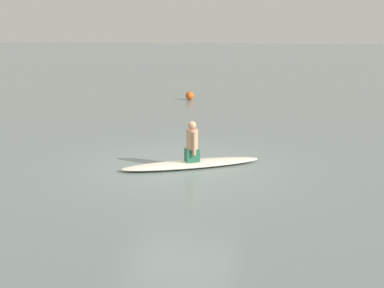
{
  "coord_description": "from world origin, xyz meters",
  "views": [
    {
      "loc": [
        9.24,
        2.87,
        2.82
      ],
      "look_at": [
        0.2,
        0.34,
        0.59
      ],
      "focal_mm": 42.26,
      "sensor_mm": 36.0,
      "label": 1
    }
  ],
  "objects": [
    {
      "name": "surfboard",
      "position": [
        -0.1,
        0.26,
        0.06
      ],
      "size": [
        2.23,
        3.04,
        0.13
      ],
      "primitive_type": "ellipsoid",
      "rotation": [
        0.0,
        0.0,
        2.13
      ],
      "color": "silver",
      "rests_on": "ground"
    },
    {
      "name": "buoy_marker",
      "position": [
        -10.7,
        -2.81,
        0.19
      ],
      "size": [
        0.39,
        0.39,
        0.39
      ],
      "primitive_type": "sphere",
      "color": "#E55919",
      "rests_on": "ground"
    },
    {
      "name": "ground_plane",
      "position": [
        0.0,
        0.0,
        0.0
      ],
      "size": [
        400.0,
        400.0,
        0.0
      ],
      "primitive_type": "plane",
      "color": "slate"
    },
    {
      "name": "person_paddler",
      "position": [
        -0.1,
        0.26,
        0.54
      ],
      "size": [
        0.37,
        0.38,
        0.91
      ],
      "rotation": [
        0.0,
        0.0,
        2.13
      ],
      "color": "#26664C",
      "rests_on": "surfboard"
    }
  ]
}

